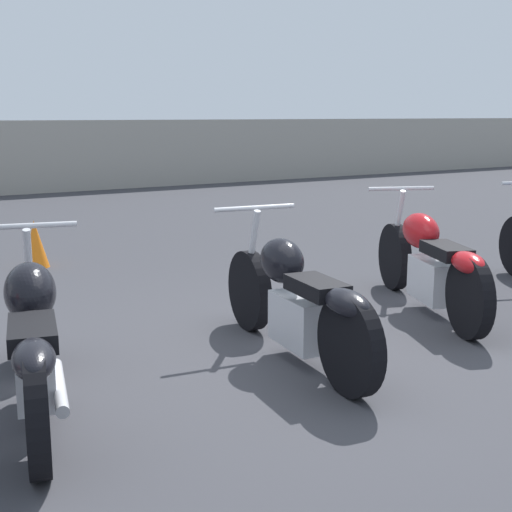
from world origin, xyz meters
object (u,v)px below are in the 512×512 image
object	(u,v)px
motorcycle_slot_2	(297,301)
traffic_cone_near	(35,244)
motorcycle_slot_3	(430,263)
motorcycle_slot_1	(34,341)

from	to	relation	value
motorcycle_slot_2	traffic_cone_near	xyz separation A→B (m)	(-0.71, 4.00, -0.15)
motorcycle_slot_2	motorcycle_slot_3	xyz separation A→B (m)	(1.66, 0.40, 0.01)
traffic_cone_near	motorcycle_slot_2	bearing A→B (deg)	-79.92
motorcycle_slot_1	motorcycle_slot_3	xyz separation A→B (m)	(3.42, 0.35, 0.00)
motorcycle_slot_2	motorcycle_slot_3	size ratio (longest dim) A/B	1.01
motorcycle_slot_2	motorcycle_slot_3	world-z (taller)	motorcycle_slot_3
motorcycle_slot_1	motorcycle_slot_2	size ratio (longest dim) A/B	1.02
motorcycle_slot_1	traffic_cone_near	xyz separation A→B (m)	(1.05, 3.95, -0.16)
motorcycle_slot_2	traffic_cone_near	distance (m)	4.07
motorcycle_slot_2	motorcycle_slot_3	bearing A→B (deg)	20.83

